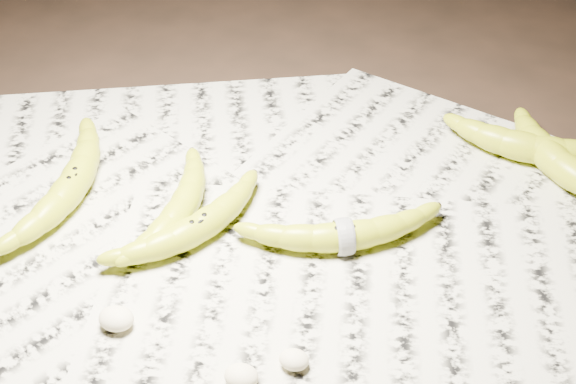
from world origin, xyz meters
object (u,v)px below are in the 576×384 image
(banana_upper_b, at_px, (561,163))
(banana_left_b, at_px, (181,206))
(banana_center, at_px, (198,226))
(banana_upper_a, at_px, (534,146))
(banana_left_a, at_px, (72,182))
(banana_taped, at_px, (344,234))

(banana_upper_b, bearing_deg, banana_left_b, -108.35)
(banana_left_b, bearing_deg, banana_center, -130.24)
(banana_center, relative_size, banana_upper_a, 0.94)
(banana_left_a, height_order, banana_taped, banana_left_a)
(banana_center, xyz_separation_m, banana_taped, (0.16, 0.03, -0.00))
(banana_taped, xyz_separation_m, banana_upper_a, (0.20, 0.22, 0.00))
(banana_left_b, relative_size, banana_upper_b, 0.91)
(banana_center, xyz_separation_m, banana_upper_b, (0.39, 0.23, 0.00))
(banana_center, distance_m, banana_upper_b, 0.45)
(banana_upper_b, bearing_deg, banana_left_a, -114.38)
(banana_left_b, xyz_separation_m, banana_center, (0.03, -0.03, 0.00))
(banana_left_a, xyz_separation_m, banana_taped, (0.33, 0.00, -0.00))
(banana_taped, height_order, banana_upper_b, banana_upper_b)
(banana_center, bearing_deg, banana_left_a, 111.71)
(banana_upper_a, height_order, banana_upper_b, banana_upper_b)
(banana_upper_b, bearing_deg, banana_center, -103.59)
(banana_center, bearing_deg, banana_left_b, 79.57)
(banana_left_a, distance_m, banana_upper_a, 0.58)
(banana_left_b, height_order, banana_upper_a, banana_upper_a)
(banana_center, bearing_deg, banana_upper_b, -28.33)
(banana_left_b, bearing_deg, banana_upper_b, -62.91)
(banana_upper_a, bearing_deg, banana_center, -142.09)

